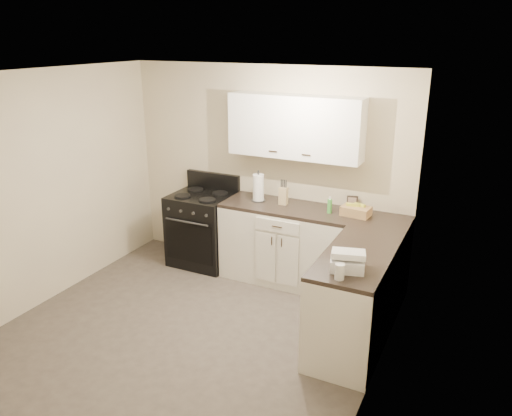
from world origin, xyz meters
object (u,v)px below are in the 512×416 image
at_px(wicker_basket, 356,211).
at_px(knife_block, 283,196).
at_px(paper_towel, 258,188).
at_px(stove, 203,229).
at_px(countertop_grill, 347,263).

bearing_deg(wicker_basket, knife_block, 179.80).
height_order(paper_towel, wicker_basket, paper_towel).
distance_m(stove, countertop_grill, 2.62).
height_order(stove, knife_block, knife_block).
xyz_separation_m(knife_block, paper_towel, (-0.32, -0.01, 0.06)).
relative_size(wicker_basket, countertop_grill, 1.08).
bearing_deg(paper_towel, stove, -175.50).
bearing_deg(wicker_basket, paper_towel, -179.61).
bearing_deg(stove, knife_block, 3.75).
distance_m(paper_towel, countertop_grill, 1.98).
height_order(stove, paper_towel, paper_towel).
height_order(paper_towel, countertop_grill, paper_towel).
bearing_deg(stove, wicker_basket, 2.00).
bearing_deg(countertop_grill, paper_towel, 123.23).
distance_m(stove, knife_block, 1.23).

